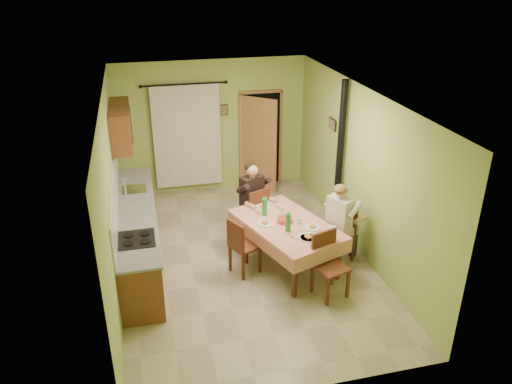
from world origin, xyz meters
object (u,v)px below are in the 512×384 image
object	(u,v)px
man_far	(253,193)
man_right	(341,214)
chair_far	(253,223)
chair_near	(329,278)
chair_left	(244,256)
dining_table	(286,244)
stove_flue	(338,178)
chair_right	(339,245)

from	to	relation	value
man_far	man_right	xyz separation A→B (m)	(1.19, -1.12, 0.00)
chair_far	chair_near	size ratio (longest dim) A/B	1.00
chair_far	chair_near	distance (m)	2.07
chair_left	man_right	xyz separation A→B (m)	(1.59, -0.05, 0.59)
dining_table	man_right	world-z (taller)	man_right
dining_table	chair_near	size ratio (longest dim) A/B	2.15
man_far	man_right	world-z (taller)	same
chair_left	stove_flue	world-z (taller)	stove_flue
dining_table	man_far	size ratio (longest dim) A/B	1.55
chair_right	man_far	world-z (taller)	man_far
dining_table	chair_left	xyz separation A→B (m)	(-0.72, -0.08, -0.09)
man_far	stove_flue	size ratio (longest dim) A/B	0.50
man_far	stove_flue	world-z (taller)	stove_flue
chair_near	man_right	xyz separation A→B (m)	(0.48, 0.84, 0.59)
chair_left	stove_flue	size ratio (longest dim) A/B	0.34
chair_left	stove_flue	bearing A→B (deg)	91.49
chair_near	man_far	bearing A→B (deg)	-87.64
chair_far	chair_near	world-z (taller)	chair_far
chair_right	man_right	distance (m)	0.59
chair_right	dining_table	bearing A→B (deg)	54.62
chair_near	chair_left	xyz separation A→B (m)	(-1.11, 0.88, -0.00)
dining_table	man_right	xyz separation A→B (m)	(0.87, -0.13, 0.50)
chair_near	chair_left	distance (m)	1.42
chair_left	chair_far	bearing A→B (deg)	132.97
dining_table	chair_right	bearing A→B (deg)	-27.13
chair_near	chair_right	distance (m)	0.98
chair_right	stove_flue	bearing A→B (deg)	-46.86
man_right	man_far	bearing A→B (deg)	18.92
dining_table	chair_far	distance (m)	1.04
chair_near	chair_right	bearing A→B (deg)	-137.80
dining_table	man_far	distance (m)	1.16
man_far	man_right	size ratio (longest dim) A/B	1.00
chair_right	chair_left	distance (m)	1.60
man_far	chair_left	bearing A→B (deg)	-133.72
chair_near	stove_flue	size ratio (longest dim) A/B	0.36
chair_far	man_right	distance (m)	1.73
chair_right	man_far	xyz separation A→B (m)	(-1.20, 1.12, 0.59)
man_far	stove_flue	bearing A→B (deg)	-24.93
chair_left	man_right	bearing A→B (deg)	62.13
chair_near	man_right	bearing A→B (deg)	-137.37
chair_far	man_far	xyz separation A→B (m)	(-0.01, 0.01, 0.59)
dining_table	chair_far	bearing A→B (deg)	88.31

